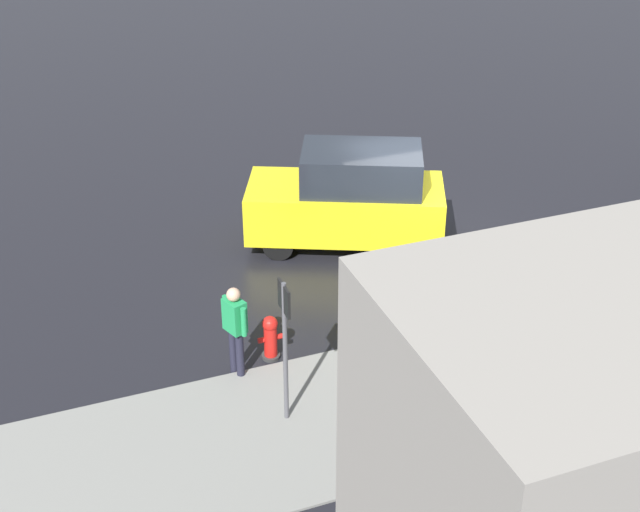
{
  "coord_description": "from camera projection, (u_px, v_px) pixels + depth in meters",
  "views": [
    {
      "loc": [
        7.56,
        13.93,
        8.75
      ],
      "look_at": [
        2.57,
        0.94,
        0.9
      ],
      "focal_mm": 50.0,
      "sensor_mm": 36.0,
      "label": 1
    }
  ],
  "objects": [
    {
      "name": "ground_plane",
      "position": [
        422.0,
        251.0,
        17.99
      ],
      "size": [
        60.0,
        60.0,
        0.0
      ],
      "primitive_type": "plane",
      "color": "black"
    },
    {
      "name": "kerb_strip",
      "position": [
        537.0,
        366.0,
        14.56
      ],
      "size": [
        24.0,
        3.2,
        0.04
      ],
      "primitive_type": "cube",
      "color": "slate",
      "rests_on": "ground"
    },
    {
      "name": "moving_hatchback",
      "position": [
        350.0,
        198.0,
        17.78
      ],
      "size": [
        4.25,
        3.16,
        2.06
      ],
      "color": "yellow",
      "rests_on": "ground"
    },
    {
      "name": "fire_hydrant",
      "position": [
        270.0,
        338.0,
        14.62
      ],
      "size": [
        0.42,
        0.31,
        0.8
      ],
      "color": "red",
      "rests_on": "ground"
    },
    {
      "name": "pedestrian",
      "position": [
        235.0,
        325.0,
        13.95
      ],
      "size": [
        0.35,
        0.54,
        1.62
      ],
      "color": "#1E8C4C",
      "rests_on": "ground"
    },
    {
      "name": "metal_railing",
      "position": [
        635.0,
        352.0,
        13.74
      ],
      "size": [
        6.97,
        0.04,
        1.05
      ],
      "color": "#B7BABF",
      "rests_on": "ground"
    },
    {
      "name": "sign_post",
      "position": [
        285.0,
        333.0,
        12.66
      ],
      "size": [
        0.07,
        0.44,
        2.4
      ],
      "color": "#4C4C51",
      "rests_on": "ground"
    }
  ]
}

